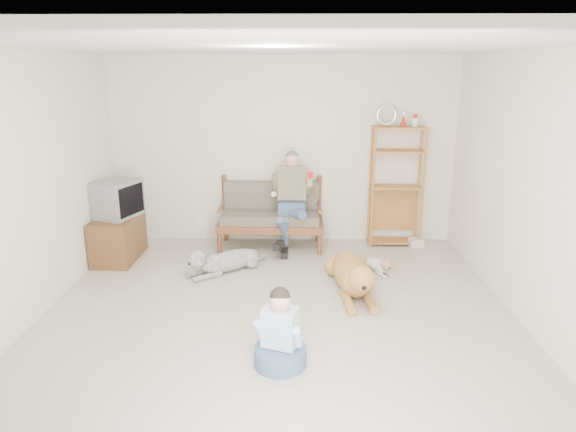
{
  "coord_description": "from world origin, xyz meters",
  "views": [
    {
      "loc": [
        0.18,
        -4.7,
        2.51
      ],
      "look_at": [
        0.1,
        1.0,
        0.87
      ],
      "focal_mm": 32.0,
      "sensor_mm": 36.0,
      "label": 1
    }
  ],
  "objects_px": {
    "loveseat": "(271,214)",
    "tv_stand": "(118,238)",
    "golden_retriever": "(353,275)",
    "etagere": "(396,185)"
  },
  "relations": [
    {
      "from": "tv_stand",
      "to": "golden_retriever",
      "type": "relative_size",
      "value": 0.55
    },
    {
      "from": "loveseat",
      "to": "golden_retriever",
      "type": "relative_size",
      "value": 0.91
    },
    {
      "from": "loveseat",
      "to": "tv_stand",
      "type": "height_order",
      "value": "loveseat"
    },
    {
      "from": "etagere",
      "to": "golden_retriever",
      "type": "relative_size",
      "value": 1.23
    },
    {
      "from": "golden_retriever",
      "to": "tv_stand",
      "type": "bearing_deg",
      "value": 157.33
    },
    {
      "from": "loveseat",
      "to": "golden_retriever",
      "type": "distance_m",
      "value": 1.91
    },
    {
      "from": "etagere",
      "to": "tv_stand",
      "type": "xyz_separation_m",
      "value": [
        -3.86,
        -0.68,
        -0.59
      ]
    },
    {
      "from": "golden_retriever",
      "to": "loveseat",
      "type": "bearing_deg",
      "value": 118.56
    },
    {
      "from": "loveseat",
      "to": "tv_stand",
      "type": "bearing_deg",
      "value": -163.91
    },
    {
      "from": "loveseat",
      "to": "golden_retriever",
      "type": "bearing_deg",
      "value": -56.39
    }
  ]
}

